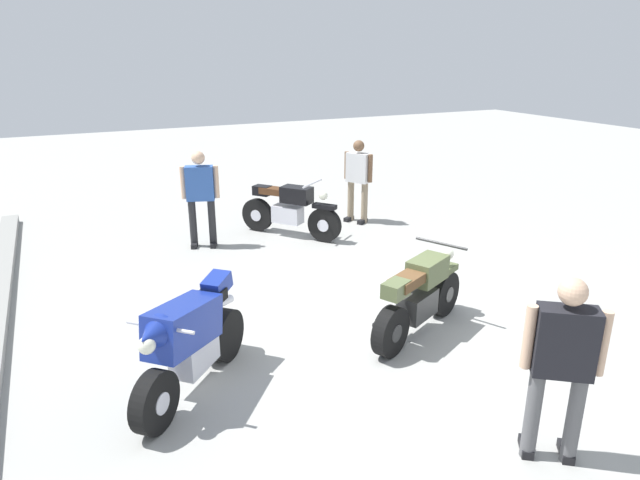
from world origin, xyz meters
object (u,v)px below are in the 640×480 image
motorcycle_olive_vintage (419,297)px  person_in_black_shirt (562,360)px  person_in_blue_shirt (200,193)px  person_in_white_shirt (358,176)px  motorcycle_blue_sportbike (190,340)px  motorcycle_black_cruiser (289,209)px

motorcycle_olive_vintage → person_in_black_shirt: bearing=-123.3°
motorcycle_olive_vintage → person_in_blue_shirt: size_ratio=1.06×
person_in_black_shirt → person_in_white_shirt: person_in_black_shirt is taller
motorcycle_olive_vintage → person_in_black_shirt: size_ratio=1.08×
person_in_blue_shirt → motorcycle_blue_sportbike: bearing=2.9°
person_in_white_shirt → person_in_blue_shirt: 3.23m
motorcycle_black_cruiser → motorcycle_olive_vintage: motorcycle_black_cruiser is taller
motorcycle_black_cruiser → motorcycle_olive_vintage: 4.24m
motorcycle_blue_sportbike → person_in_blue_shirt: size_ratio=0.90×
motorcycle_blue_sportbike → person_in_black_shirt: size_ratio=0.91×
motorcycle_black_cruiser → person_in_black_shirt: (-6.60, 0.34, 0.45)m
motorcycle_blue_sportbike → person_in_black_shirt: (-2.33, -2.53, 0.37)m
motorcycle_olive_vintage → person_in_white_shirt: size_ratio=1.09×
motorcycle_blue_sportbike → person_in_black_shirt: person_in_black_shirt is taller
motorcycle_blue_sportbike → motorcycle_olive_vintage: motorcycle_blue_sportbike is taller
motorcycle_olive_vintage → motorcycle_black_cruiser: bearing=63.2°
motorcycle_olive_vintage → motorcycle_blue_sportbike: bearing=154.4°
person_in_black_shirt → person_in_blue_shirt: size_ratio=0.99×
person_in_black_shirt → person_in_white_shirt: bearing=20.6°
motorcycle_blue_sportbike → person_in_white_shirt: bearing=179.1°
person_in_white_shirt → motorcycle_black_cruiser: bearing=-19.7°
motorcycle_olive_vintage → person_in_black_shirt: 2.43m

